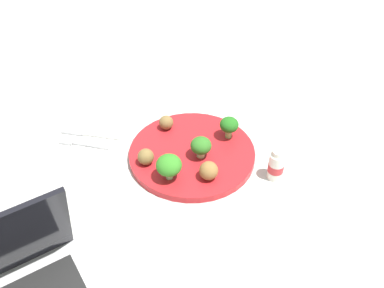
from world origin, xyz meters
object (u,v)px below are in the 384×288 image
(plate, at_px, (192,153))
(napkin, at_px, (88,140))
(broccoli_floret_mid_left, at_px, (229,125))
(yogurt_bottle, at_px, (276,166))
(fork, at_px, (82,143))
(meatball_front_right, at_px, (146,157))
(knife, at_px, (88,133))
(broccoli_floret_center, at_px, (201,146))
(meatball_center, at_px, (166,123))
(broccoli_floret_front_left, at_px, (169,165))
(meatball_front_left, at_px, (209,171))

(plate, relative_size, napkin, 1.65)
(plate, relative_size, broccoli_floret_mid_left, 5.32)
(napkin, distance_m, yogurt_bottle, 0.43)
(yogurt_bottle, bearing_deg, fork, -8.54)
(plate, xyz_separation_m, yogurt_bottle, (-0.18, 0.05, 0.02))
(meatball_front_right, relative_size, knife, 0.24)
(broccoli_floret_center, relative_size, meatball_center, 1.46)
(meatball_center, distance_m, yogurt_bottle, 0.28)
(broccoli_floret_mid_left, height_order, meatball_front_right, broccoli_floret_mid_left)
(plate, xyz_separation_m, meatball_front_right, (0.09, 0.05, 0.03))
(broccoli_floret_front_left, height_order, napkin, broccoli_floret_front_left)
(broccoli_floret_mid_left, xyz_separation_m, meatball_center, (0.15, -0.02, -0.02))
(broccoli_floret_center, bearing_deg, meatball_front_left, 107.56)
(broccoli_floret_mid_left, bearing_deg, meatball_front_right, 30.37)
(plate, bearing_deg, broccoli_floret_front_left, 65.57)
(broccoli_floret_mid_left, bearing_deg, plate, 34.84)
(broccoli_floret_center, distance_m, broccoli_floret_mid_left, 0.09)
(meatball_front_right, distance_m, fork, 0.17)
(napkin, height_order, fork, fork)
(broccoli_floret_center, xyz_separation_m, yogurt_bottle, (-0.16, 0.03, -0.01))
(broccoli_floret_front_left, distance_m, broccoli_floret_mid_left, 0.18)
(broccoli_floret_center, bearing_deg, napkin, -10.09)
(fork, relative_size, yogurt_bottle, 1.66)
(plate, xyz_separation_m, knife, (0.25, -0.05, -0.00))
(broccoli_floret_mid_left, distance_m, meatball_center, 0.15)
(broccoli_floret_front_left, height_order, meatball_front_right, broccoli_floret_front_left)
(plate, bearing_deg, broccoli_floret_mid_left, -145.16)
(broccoli_floret_mid_left, xyz_separation_m, knife, (0.33, 0.00, -0.04))
(meatball_front_right, bearing_deg, fork, -21.06)
(meatball_front_right, distance_m, yogurt_bottle, 0.27)
(broccoli_floret_center, xyz_separation_m, broccoli_floret_mid_left, (-0.06, -0.07, 0.00))
(meatball_front_right, bearing_deg, broccoli_floret_front_left, 144.11)
(broccoli_floret_mid_left, bearing_deg, meatball_center, -7.72)
(broccoli_floret_front_left, relative_size, napkin, 0.33)
(broccoli_floret_center, bearing_deg, yogurt_bottle, 167.68)
(plate, relative_size, yogurt_bottle, 3.84)
(meatball_center, height_order, knife, meatball_center)
(fork, bearing_deg, yogurt_bottle, 171.46)
(broccoli_floret_front_left, height_order, meatball_center, broccoli_floret_front_left)
(broccoli_floret_center, relative_size, broccoli_floret_front_left, 0.86)
(fork, bearing_deg, broccoli_floret_front_left, 154.74)
(fork, xyz_separation_m, yogurt_bottle, (-0.43, 0.07, 0.03))
(broccoli_floret_mid_left, distance_m, meatball_front_left, 0.14)
(broccoli_floret_front_left, height_order, knife, broccoli_floret_front_left)
(broccoli_floret_center, bearing_deg, broccoli_floret_mid_left, -129.71)
(broccoli_floret_front_left, bearing_deg, meatball_center, -80.30)
(broccoli_floret_mid_left, distance_m, meatball_front_right, 0.20)
(meatball_front_right, bearing_deg, broccoli_floret_center, -164.84)
(broccoli_floret_center, height_order, meatball_front_right, broccoli_floret_center)
(meatball_center, bearing_deg, broccoli_floret_center, 134.07)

